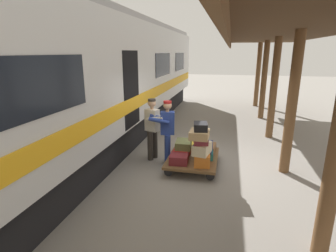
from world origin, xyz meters
name	(u,v)px	position (x,y,z in m)	size (l,w,h in m)	color
ground_plane	(206,164)	(0.00, 0.00, 0.00)	(60.00, 60.00, 0.00)	gray
platform_canopy	(297,36)	(-1.90, 0.00, 3.25)	(3.20, 18.34, 3.56)	brown
train_car	(80,84)	(3.53, 0.00, 2.06)	(3.02, 20.00, 4.00)	silver
luggage_cart	(193,158)	(0.32, 0.22, 0.24)	(1.26, 1.70, 0.28)	brown
suitcase_orange_carryall	(202,159)	(0.04, 0.68, 0.42)	(0.37, 0.49, 0.28)	#CC6B23
suitcase_red_plastic	(182,152)	(0.60, 0.22, 0.39)	(0.38, 0.63, 0.23)	#AD231E
suitcase_teal_softside	(204,154)	(0.04, 0.22, 0.37)	(0.46, 0.45, 0.18)	#1E666B
suitcase_brown_leather	(206,148)	(0.04, -0.25, 0.37)	(0.50, 0.60, 0.19)	brown
suitcase_maroon_trunk	(179,158)	(0.60, 0.68, 0.39)	(0.44, 0.48, 0.22)	maroon
suitcase_yellow_case	(185,146)	(0.60, -0.25, 0.39)	(0.49, 0.44, 0.22)	gold
suitcase_cream_canvas	(202,148)	(0.05, 0.67, 0.69)	(0.35, 0.55, 0.26)	beige
suitcase_burgundy_valise	(201,141)	(0.09, 0.70, 0.89)	(0.32, 0.36, 0.14)	maroon
suitcase_tan_vintage	(199,134)	(0.12, 0.73, 1.05)	(0.43, 0.51, 0.19)	tan
suitcase_olive_duffel	(184,144)	(0.57, 0.23, 0.60)	(0.39, 0.55, 0.19)	brown
suitcase_navy_fabric	(205,147)	(0.02, 0.25, 0.58)	(0.36, 0.45, 0.24)	navy
suitcase_black_hardshell	(201,127)	(0.10, 0.69, 1.23)	(0.31, 0.43, 0.18)	black
porter_in_overalls	(167,130)	(1.04, 0.12, 0.93)	(0.72, 0.53, 1.70)	navy
porter_by_door	(153,127)	(1.48, -0.08, 0.93)	(0.74, 0.58, 1.70)	#332D28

